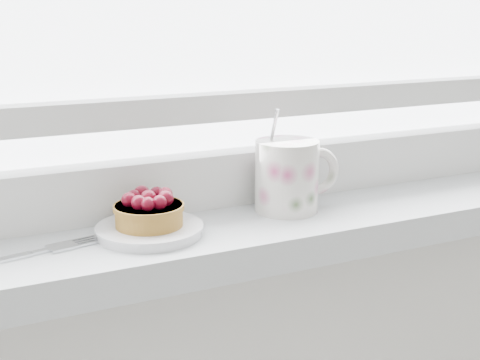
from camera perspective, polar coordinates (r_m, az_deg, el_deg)
saucer at (r=0.78m, az=-7.72°, el=-4.28°), size 0.12×0.12×0.01m
raspberry_tart at (r=0.77m, az=-7.78°, el=-2.56°), size 0.08×0.08×0.04m
floral_mug at (r=0.85m, az=4.20°, el=0.49°), size 0.12×0.08×0.13m
fork at (r=0.74m, az=-18.62°, el=-6.25°), size 0.20×0.06×0.00m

